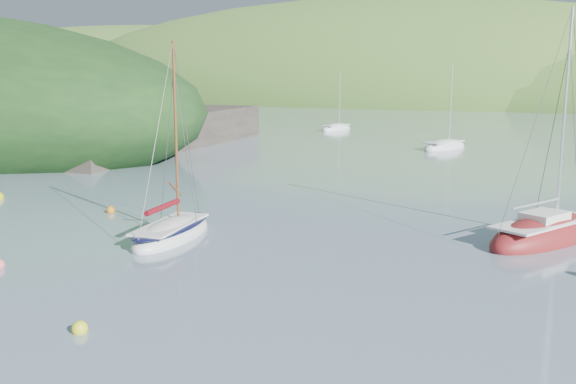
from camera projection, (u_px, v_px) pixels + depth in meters
The scene contains 7 objects.
ground at pixel (138, 297), 21.14m from camera, with size 700.00×700.00×0.00m, color slate.
shoreline_hills at pixel (543, 102), 174.42m from camera, with size 690.00×135.00×56.00m.
daysailer_white at pixel (172, 233), 28.76m from camera, with size 3.43×6.38×9.31m.
sloop_red at pixel (545, 236), 28.27m from camera, with size 5.24×7.77×10.91m.
distant_sloop_a at pixel (445, 147), 62.99m from camera, with size 3.98×6.64×8.95m.
distant_sloop_c at pixel (336, 129), 84.27m from camera, with size 2.99×6.11×8.35m.
mooring_buoys at pixel (199, 259), 24.97m from camera, with size 23.42×13.05×0.48m.
Camera 1 is at (14.02, -15.31, 7.21)m, focal length 40.00 mm.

